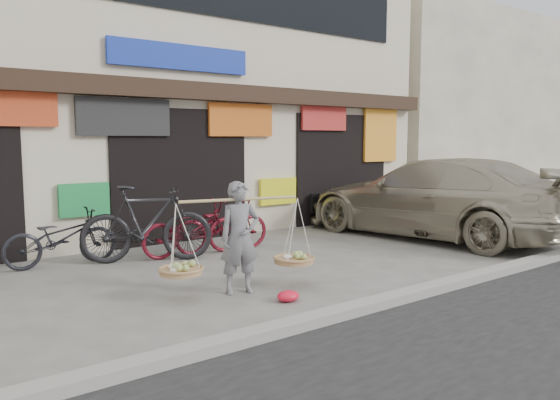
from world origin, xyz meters
TOP-DOWN VIEW (x-y plane):
  - ground at (0.00, 0.00)m, footprint 70.00×70.00m
  - kerb at (0.00, -2.00)m, footprint 70.00×0.25m
  - shophouse_block at (-0.00, 6.42)m, footprint 14.00×6.32m
  - neighbor_east at (13.50, 7.00)m, footprint 12.00×7.00m
  - street_vendor at (-1.16, -0.41)m, footprint 2.13×0.94m
  - bike_0 at (-2.63, 2.72)m, footprint 1.82×0.71m
  - bike_1 at (-1.37, 2.14)m, footprint 2.26×1.46m
  - bike_2 at (-0.51, 2.13)m, footprint 1.94×0.80m
  - bike_3 at (0.10, 2.13)m, footprint 1.94×0.80m
  - suv at (4.48, 0.68)m, footprint 3.03×6.07m
  - red_bag at (-0.88, -1.12)m, footprint 0.31×0.25m

SIDE VIEW (x-z plane):
  - ground at x=0.00m, z-range 0.00..0.00m
  - kerb at x=0.00m, z-range 0.00..0.12m
  - red_bag at x=-0.88m, z-range 0.00..0.14m
  - bike_0 at x=-2.63m, z-range 0.00..0.94m
  - bike_2 at x=-0.51m, z-range 0.00..1.00m
  - bike_3 at x=0.10m, z-range 0.00..1.00m
  - bike_1 at x=-1.37m, z-range 0.00..1.32m
  - street_vendor at x=-1.16m, z-range -0.07..1.46m
  - suv at x=4.48m, z-range 0.00..1.69m
  - neighbor_east at x=13.50m, z-range 0.00..6.40m
  - shophouse_block at x=0.00m, z-range -0.05..6.95m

